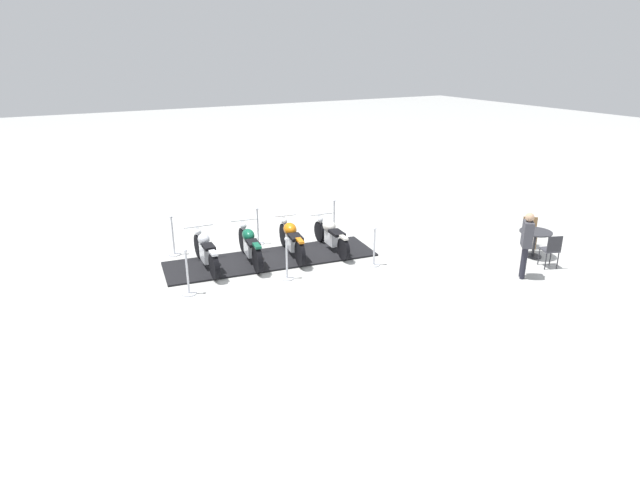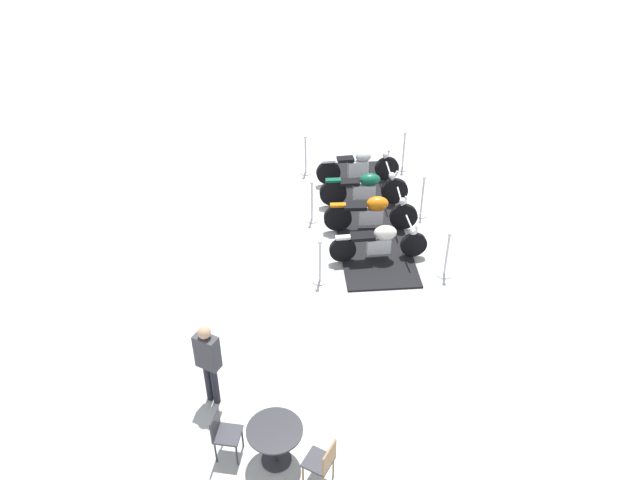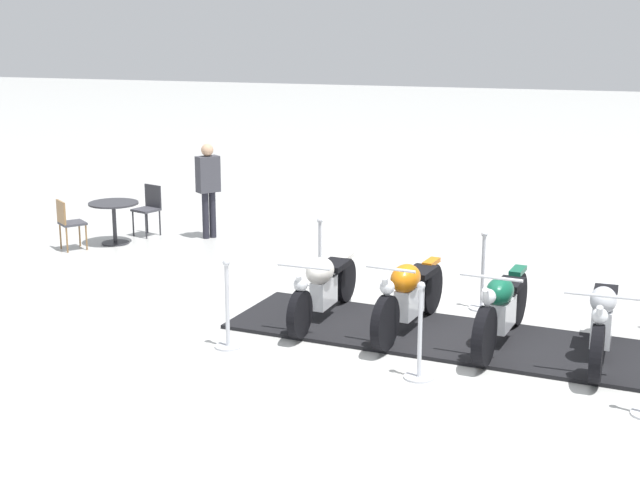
{
  "view_description": "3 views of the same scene",
  "coord_description": "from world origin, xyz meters",
  "px_view_note": "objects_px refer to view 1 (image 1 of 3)",
  "views": [
    {
      "loc": [
        5.31,
        12.59,
        5.48
      ],
      "look_at": [
        -1.02,
        0.91,
        0.69
      ],
      "focal_mm": 29.91,
      "sensor_mm": 36.0,
      "label": 1
    },
    {
      "loc": [
        -12.56,
        3.8,
        8.49
      ],
      "look_at": [
        -1.57,
        1.52,
        0.6
      ],
      "focal_mm": 34.87,
      "sensor_mm": 36.0,
      "label": 2
    },
    {
      "loc": [
        1.64,
        -11.07,
        3.99
      ],
      "look_at": [
        -2.07,
        1.08,
        0.89
      ],
      "focal_mm": 52.64,
      "sensor_mm": 36.0,
      "label": 3
    }
  ],
  "objects_px": {
    "stanchion_right_mid": "(258,232)",
    "cafe_table": "(535,237)",
    "stanchion_right_rear": "(174,243)",
    "stanchion_right_front": "(334,223)",
    "bystander_person": "(527,240)",
    "stanchion_left_rear": "(188,280)",
    "motorcycle_cream": "(330,234)",
    "cafe_chair_across_table": "(530,230)",
    "motorcycle_copper": "(291,238)",
    "cafe_chair_near_table": "(551,249)",
    "motorcycle_forest": "(250,245)",
    "stanchion_left_front": "(374,253)",
    "stanchion_left_mid": "(287,266)",
    "motorcycle_chrome": "(206,251)"
  },
  "relations": [
    {
      "from": "stanchion_left_front",
      "to": "stanchion_left_rear",
      "type": "bearing_deg",
      "value": -7.05
    },
    {
      "from": "stanchion_right_front",
      "to": "cafe_table",
      "type": "bearing_deg",
      "value": 132.33
    },
    {
      "from": "cafe_chair_near_table",
      "to": "stanchion_left_front",
      "type": "bearing_deg",
      "value": 79.56
    },
    {
      "from": "motorcycle_forest",
      "to": "cafe_table",
      "type": "relative_size",
      "value": 2.6
    },
    {
      "from": "motorcycle_copper",
      "to": "bystander_person",
      "type": "distance_m",
      "value": 6.11
    },
    {
      "from": "cafe_chair_near_table",
      "to": "motorcycle_forest",
      "type": "bearing_deg",
      "value": 78.99
    },
    {
      "from": "bystander_person",
      "to": "motorcycle_forest",
      "type": "bearing_deg",
      "value": 2.88
    },
    {
      "from": "motorcycle_cream",
      "to": "cafe_table",
      "type": "height_order",
      "value": "motorcycle_cream"
    },
    {
      "from": "motorcycle_cream",
      "to": "bystander_person",
      "type": "height_order",
      "value": "bystander_person"
    },
    {
      "from": "motorcycle_chrome",
      "to": "stanchion_left_front",
      "type": "distance_m",
      "value": 4.44
    },
    {
      "from": "cafe_table",
      "to": "bystander_person",
      "type": "distance_m",
      "value": 1.74
    },
    {
      "from": "stanchion_left_rear",
      "to": "stanchion_left_front",
      "type": "bearing_deg",
      "value": 172.95
    },
    {
      "from": "stanchion_right_mid",
      "to": "cafe_chair_near_table",
      "type": "relative_size",
      "value": 1.22
    },
    {
      "from": "cafe_chair_near_table",
      "to": "stanchion_right_rear",
      "type": "bearing_deg",
      "value": 76.34
    },
    {
      "from": "motorcycle_forest",
      "to": "stanchion_right_front",
      "type": "height_order",
      "value": "stanchion_right_front"
    },
    {
      "from": "stanchion_left_rear",
      "to": "motorcycle_forest",
      "type": "bearing_deg",
      "value": -149.83
    },
    {
      "from": "cafe_table",
      "to": "stanchion_right_front",
      "type": "bearing_deg",
      "value": -47.67
    },
    {
      "from": "stanchion_left_mid",
      "to": "cafe_chair_near_table",
      "type": "xyz_separation_m",
      "value": [
        -6.4,
        2.65,
        0.19
      ]
    },
    {
      "from": "bystander_person",
      "to": "stanchion_left_rear",
      "type": "bearing_deg",
      "value": 17.83
    },
    {
      "from": "cafe_chair_near_table",
      "to": "cafe_chair_across_table",
      "type": "relative_size",
      "value": 1.06
    },
    {
      "from": "cafe_table",
      "to": "stanchion_left_front",
      "type": "bearing_deg",
      "value": -20.37
    },
    {
      "from": "stanchion_right_mid",
      "to": "cafe_table",
      "type": "relative_size",
      "value": 1.29
    },
    {
      "from": "motorcycle_cream",
      "to": "stanchion_right_rear",
      "type": "bearing_deg",
      "value": 70.22
    },
    {
      "from": "cafe_chair_across_table",
      "to": "bystander_person",
      "type": "xyz_separation_m",
      "value": [
        1.94,
        1.52,
        0.51
      ]
    },
    {
      "from": "motorcycle_forest",
      "to": "stanchion_left_mid",
      "type": "relative_size",
      "value": 2.04
    },
    {
      "from": "motorcycle_forest",
      "to": "bystander_person",
      "type": "height_order",
      "value": "bystander_person"
    },
    {
      "from": "motorcycle_chrome",
      "to": "stanchion_left_front",
      "type": "relative_size",
      "value": 2.12
    },
    {
      "from": "motorcycle_cream",
      "to": "stanchion_left_rear",
      "type": "height_order",
      "value": "stanchion_left_rear"
    },
    {
      "from": "motorcycle_chrome",
      "to": "stanchion_right_mid",
      "type": "height_order",
      "value": "stanchion_right_mid"
    },
    {
      "from": "motorcycle_forest",
      "to": "cafe_chair_near_table",
      "type": "height_order",
      "value": "motorcycle_forest"
    },
    {
      "from": "stanchion_right_rear",
      "to": "stanchion_right_mid",
      "type": "xyz_separation_m",
      "value": [
        -2.42,
        0.3,
        -0.0
      ]
    },
    {
      "from": "stanchion_left_front",
      "to": "stanchion_right_rear",
      "type": "bearing_deg",
      "value": -36.47
    },
    {
      "from": "stanchion_right_front",
      "to": "cafe_table",
      "type": "relative_size",
      "value": 1.28
    },
    {
      "from": "stanchion_left_rear",
      "to": "cafe_table",
      "type": "xyz_separation_m",
      "value": [
        -9.11,
        2.18,
        0.21
      ]
    },
    {
      "from": "stanchion_left_front",
      "to": "stanchion_right_front",
      "type": "distance_m",
      "value": 2.75
    },
    {
      "from": "stanchion_right_front",
      "to": "cafe_chair_near_table",
      "type": "bearing_deg",
      "value": 125.65
    },
    {
      "from": "motorcycle_cream",
      "to": "cafe_chair_across_table",
      "type": "bearing_deg",
      "value": -109.96
    },
    {
      "from": "motorcycle_chrome",
      "to": "stanchion_right_rear",
      "type": "relative_size",
      "value": 1.97
    },
    {
      "from": "motorcycle_copper",
      "to": "stanchion_right_mid",
      "type": "relative_size",
      "value": 1.99
    },
    {
      "from": "stanchion_right_front",
      "to": "motorcycle_chrome",
      "type": "bearing_deg",
      "value": 10.68
    },
    {
      "from": "motorcycle_chrome",
      "to": "stanchion_right_mid",
      "type": "relative_size",
      "value": 2.02
    },
    {
      "from": "motorcycle_forest",
      "to": "stanchion_left_rear",
      "type": "xyz_separation_m",
      "value": [
        2.01,
        1.17,
        -0.16
      ]
    },
    {
      "from": "stanchion_right_front",
      "to": "cafe_chair_across_table",
      "type": "xyz_separation_m",
      "value": [
        -4.45,
        3.68,
        0.15
      ]
    },
    {
      "from": "motorcycle_copper",
      "to": "cafe_chair_across_table",
      "type": "height_order",
      "value": "motorcycle_copper"
    },
    {
      "from": "stanchion_left_mid",
      "to": "cafe_chair_across_table",
      "type": "distance_m",
      "value": 7.32
    },
    {
      "from": "stanchion_right_rear",
      "to": "stanchion_right_mid",
      "type": "height_order",
      "value": "stanchion_right_rear"
    },
    {
      "from": "stanchion_left_rear",
      "to": "bystander_person",
      "type": "relative_size",
      "value": 0.67
    },
    {
      "from": "motorcycle_cream",
      "to": "stanchion_right_mid",
      "type": "bearing_deg",
      "value": 50.77
    },
    {
      "from": "stanchion_left_front",
      "to": "stanchion_left_mid",
      "type": "relative_size",
      "value": 0.97
    },
    {
      "from": "motorcycle_forest",
      "to": "cafe_chair_near_table",
      "type": "bearing_deg",
      "value": -113.48
    }
  ]
}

